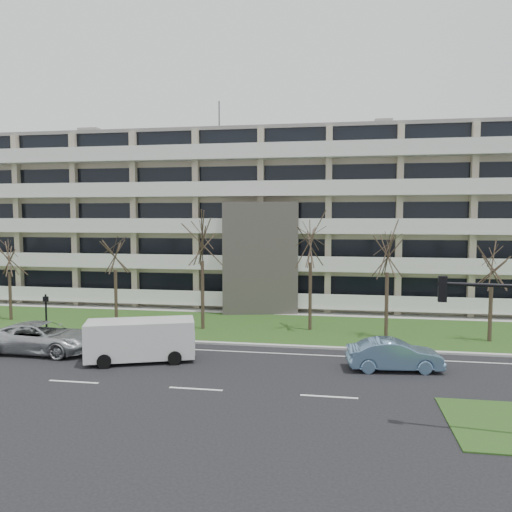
% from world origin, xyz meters
% --- Properties ---
extents(ground, '(160.00, 160.00, 0.00)m').
position_xyz_m(ground, '(0.00, 0.00, 0.00)').
color(ground, black).
rests_on(ground, ground).
extents(grass_verge, '(90.00, 10.00, 0.06)m').
position_xyz_m(grass_verge, '(0.00, 13.00, 0.03)').
color(grass_verge, '#214316').
rests_on(grass_verge, ground).
extents(curb, '(90.00, 0.35, 0.12)m').
position_xyz_m(curb, '(0.00, 8.00, 0.06)').
color(curb, '#B2B2AD').
rests_on(curb, ground).
extents(sidewalk, '(90.00, 2.00, 0.08)m').
position_xyz_m(sidewalk, '(0.00, 18.50, 0.04)').
color(sidewalk, '#B2B2AD').
rests_on(sidewalk, ground).
extents(lane_edge_line, '(90.00, 0.12, 0.01)m').
position_xyz_m(lane_edge_line, '(0.00, 6.50, 0.01)').
color(lane_edge_line, white).
rests_on(lane_edge_line, ground).
extents(apartment_building, '(60.50, 15.10, 18.75)m').
position_xyz_m(apartment_building, '(-0.01, 25.32, 7.61)').
color(apartment_building, '#BFB394').
rests_on(apartment_building, ground).
extents(silver_pickup, '(6.35, 3.06, 1.74)m').
position_xyz_m(silver_pickup, '(-10.49, 4.51, 0.87)').
color(silver_pickup, '#B3B6BB').
rests_on(silver_pickup, ground).
extents(blue_sedan, '(4.92, 2.20, 1.57)m').
position_xyz_m(blue_sedan, '(9.21, 4.41, 0.78)').
color(blue_sedan, '#6A90B8').
rests_on(blue_sedan, ground).
extents(white_van, '(6.10, 3.90, 2.22)m').
position_xyz_m(white_van, '(-4.13, 3.84, 1.33)').
color(white_van, silver).
rests_on(white_van, ground).
extents(pedestrian_signal, '(0.32, 0.28, 2.98)m').
position_xyz_m(pedestrian_signal, '(-11.74, 6.95, 1.90)').
color(pedestrian_signal, black).
rests_on(pedestrian_signal, ground).
extents(tree_1, '(3.30, 3.30, 6.60)m').
position_xyz_m(tree_1, '(-18.10, 12.35, 5.12)').
color(tree_1, '#382B21').
rests_on(tree_1, ground).
extents(tree_2, '(3.52, 3.52, 7.04)m').
position_xyz_m(tree_2, '(-9.80, 12.77, 5.47)').
color(tree_2, '#382B21').
rests_on(tree_2, ground).
extents(tree_3, '(4.27, 4.27, 8.54)m').
position_xyz_m(tree_3, '(-2.92, 11.72, 6.64)').
color(tree_3, '#382B21').
rests_on(tree_3, ground).
extents(tree_4, '(4.21, 4.21, 8.42)m').
position_xyz_m(tree_4, '(4.45, 12.62, 6.55)').
color(tree_4, '#382B21').
rests_on(tree_4, ground).
extents(tree_5, '(3.81, 3.81, 7.61)m').
position_xyz_m(tree_5, '(9.43, 11.27, 5.92)').
color(tree_5, '#382B21').
rests_on(tree_5, ground).
extents(tree_6, '(3.23, 3.23, 6.46)m').
position_xyz_m(tree_6, '(15.73, 11.28, 5.02)').
color(tree_6, '#382B21').
rests_on(tree_6, ground).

